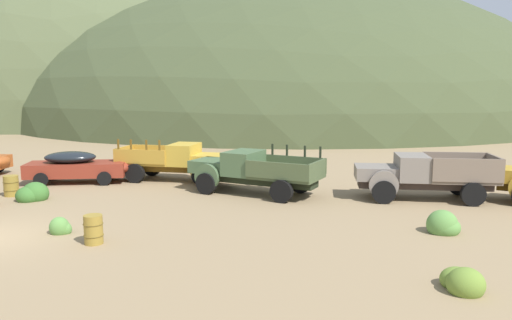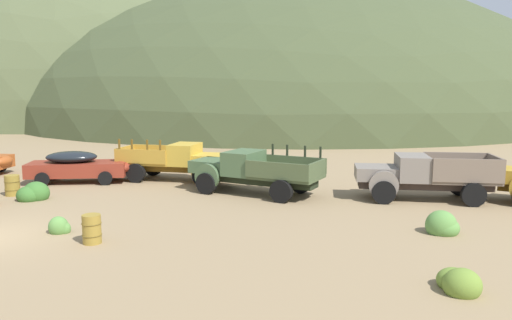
{
  "view_description": "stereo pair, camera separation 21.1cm",
  "coord_description": "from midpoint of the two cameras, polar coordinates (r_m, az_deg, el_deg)",
  "views": [
    {
      "loc": [
        11.09,
        -13.64,
        4.81
      ],
      "look_at": [
        7.31,
        7.67,
        1.59
      ],
      "focal_mm": 35.35,
      "sensor_mm": 36.0,
      "label": 1
    },
    {
      "loc": [
        11.3,
        -13.61,
        4.81
      ],
      "look_at": [
        7.31,
        7.67,
        1.59
      ],
      "focal_mm": 35.35,
      "sensor_mm": 36.0,
      "label": 2
    }
  ],
  "objects": [
    {
      "name": "bush_near_barrel",
      "position": [
        17.71,
        20.11,
        -7.01
      ],
      "size": [
        1.09,
        0.91,
        0.99
      ],
      "color": "#5B8E42",
      "rests_on": "ground"
    },
    {
      "name": "hill_far_left",
      "position": [
        82.43,
        -19.79,
        4.64
      ],
      "size": [
        82.59,
        55.79,
        50.53
      ],
      "primitive_type": "ellipsoid",
      "color": "#56603D",
      "rests_on": "ground"
    },
    {
      "name": "oil_drum_spare",
      "position": [
        16.31,
        -18.28,
        -7.48
      ],
      "size": [
        0.61,
        0.61,
        0.9
      ],
      "color": "olive",
      "rests_on": "ground"
    },
    {
      "name": "hill_far_right",
      "position": [
        82.42,
        3.49,
        5.12
      ],
      "size": [
        81.25,
        89.32,
        39.71
      ],
      "primitive_type": "ellipsoid",
      "color": "#424C2D",
      "rests_on": "ground"
    },
    {
      "name": "bush_back_edge",
      "position": [
        17.85,
        -21.51,
        -7.2
      ],
      "size": [
        0.73,
        0.6,
        0.71
      ],
      "color": "#5B8E42",
      "rests_on": "ground"
    },
    {
      "name": "bush_front_right",
      "position": [
        13.13,
        21.95,
        -12.79
      ],
      "size": [
        0.96,
        1.15,
        0.79
      ],
      "color": "olive",
      "rests_on": "ground"
    },
    {
      "name": "truck_primer_gray",
      "position": [
        22.36,
        17.42,
        -1.66
      ],
      "size": [
        5.84,
        2.61,
        1.91
      ],
      "rotation": [
        0.0,
        0.0,
        3.19
      ],
      "color": "#3D322D",
      "rests_on": "ground"
    },
    {
      "name": "bush_lone_scrub",
      "position": [
        23.31,
        -24.22,
        -3.57
      ],
      "size": [
        1.24,
        1.23,
        0.98
      ],
      "color": "#3D702D",
      "rests_on": "ground"
    },
    {
      "name": "oil_drum_foreground",
      "position": [
        24.55,
        -26.19,
        -2.64
      ],
      "size": [
        0.66,
        0.66,
        0.9
      ],
      "color": "olive",
      "rests_on": "ground"
    },
    {
      "name": "truck_weathered_green",
      "position": [
        22.56,
        -1.37,
        -1.22
      ],
      "size": [
        6.31,
        3.67,
        2.16
      ],
      "rotation": [
        0.0,
        0.0,
        2.85
      ],
      "color": "#232B1B",
      "rests_on": "ground"
    },
    {
      "name": "truck_faded_yellow",
      "position": [
        25.73,
        -8.56,
        -0.15
      ],
      "size": [
        5.77,
        2.52,
        2.16
      ],
      "rotation": [
        0.0,
        0.0,
        -0.04
      ],
      "color": "brown",
      "rests_on": "ground"
    },
    {
      "name": "car_rust_red",
      "position": [
        26.52,
        -19.54,
        -0.68
      ],
      "size": [
        5.28,
        3.07,
        1.57
      ],
      "rotation": [
        0.0,
        0.0,
        0.29
      ],
      "color": "maroon",
      "rests_on": "ground"
    }
  ]
}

